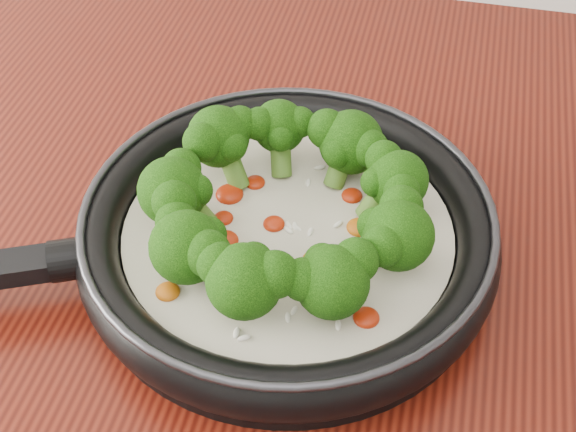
# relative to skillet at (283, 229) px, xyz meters

# --- Properties ---
(skillet) EXTENTS (0.56, 0.45, 0.10)m
(skillet) POSITION_rel_skillet_xyz_m (0.00, 0.00, 0.00)
(skillet) COLOR black
(skillet) RESTS_ON counter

